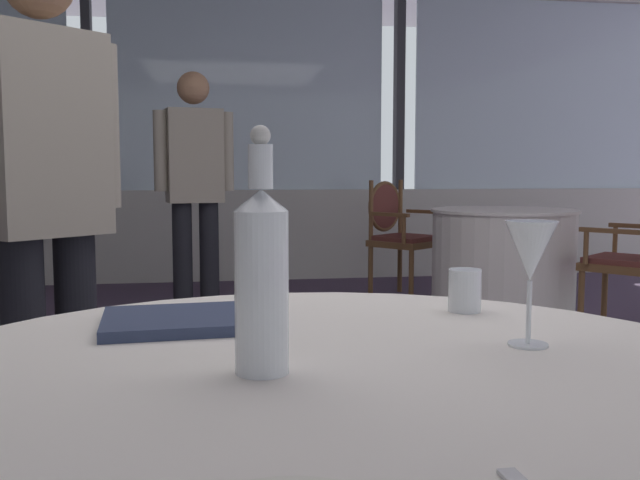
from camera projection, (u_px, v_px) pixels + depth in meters
window_wall_far at (250, 155)px, 6.61m from camera, size 9.20×0.14×2.94m
water_bottle at (262, 275)px, 0.97m from camera, size 0.07×0.07×0.34m
wine_glass at (531, 254)px, 1.12m from camera, size 0.08×0.08×0.20m
water_tumbler at (465, 290)px, 1.41m from camera, size 0.07×0.07×0.08m
menu_book at (190, 320)px, 1.29m from camera, size 0.32×0.25×0.02m
background_table_1 at (503, 261)px, 5.15m from camera, size 1.05×1.05×0.75m
dining_chair_1_0 at (397, 228)px, 5.77m from camera, size 0.66×0.65×0.95m
dining_chair_1_1 at (640, 250)px, 4.50m from camera, size 0.66×0.65×0.91m
diner_person_0 at (46, 190)px, 2.18m from camera, size 0.41×0.39×1.70m
diner_person_1 at (195, 182)px, 4.70m from camera, size 0.52×0.27×1.68m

